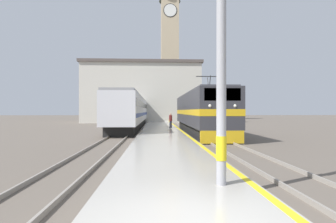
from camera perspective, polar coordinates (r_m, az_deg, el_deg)
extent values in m
plane|color=#60564C|center=(34.42, -1.80, -3.44)|extent=(200.00, 200.00, 0.00)
cube|color=#ADA89E|center=(29.42, -1.63, -3.74)|extent=(3.92, 140.00, 0.32)
cube|color=yellow|center=(29.50, 1.89, -3.41)|extent=(0.20, 140.00, 0.00)
cube|color=#60564C|center=(29.72, 5.37, -3.98)|extent=(2.83, 140.00, 0.02)
cube|color=gray|center=(29.62, 4.00, -3.84)|extent=(0.07, 140.00, 0.14)
cube|color=gray|center=(29.83, 6.74, -3.82)|extent=(0.07, 140.00, 0.14)
cube|color=#60564C|center=(29.57, -8.54, -4.01)|extent=(2.83, 140.00, 0.02)
cube|color=gray|center=(29.65, -9.92, -3.84)|extent=(0.07, 140.00, 0.14)
cube|color=gray|center=(29.50, -7.15, -3.86)|extent=(0.07, 140.00, 0.14)
cube|color=black|center=(24.94, 6.95, -3.76)|extent=(2.47, 15.35, 0.90)
cube|color=#333338|center=(24.89, 6.95, 0.52)|extent=(2.90, 16.68, 2.82)
cube|color=gold|center=(24.89, 6.95, -0.13)|extent=(2.92, 16.70, 0.44)
cube|color=gold|center=(16.95, 11.66, -5.43)|extent=(2.75, 0.30, 0.81)
cube|color=black|center=(16.82, 11.74, 3.66)|extent=(2.32, 0.12, 0.80)
sphere|color=white|center=(16.57, 9.11, 1.22)|extent=(0.20, 0.20, 0.20)
sphere|color=white|center=(16.97, 14.38, 1.19)|extent=(0.20, 0.20, 0.20)
cube|color=#4C4C51|center=(24.94, 6.95, 3.91)|extent=(2.61, 15.85, 0.12)
cylinder|color=#333333|center=(20.57, 9.10, 6.29)|extent=(0.06, 0.63, 1.03)
cylinder|color=#333333|center=(21.25, 8.71, 6.09)|extent=(0.06, 0.63, 1.03)
cube|color=#262626|center=(20.96, 8.90, 7.54)|extent=(2.03, 0.08, 0.06)
cube|color=black|center=(46.41, -6.44, -1.97)|extent=(2.46, 50.54, 0.90)
cube|color=silver|center=(46.38, -6.44, 0.33)|extent=(2.90, 52.65, 2.82)
cube|color=black|center=(46.39, -6.44, 1.02)|extent=(2.92, 51.60, 0.64)
cube|color=navy|center=(46.38, -6.44, -0.37)|extent=(2.92, 51.60, 0.36)
cube|color=gray|center=(46.41, -6.44, 2.19)|extent=(2.67, 52.65, 0.20)
cylinder|color=#9E9EA3|center=(7.10, 11.53, 22.11)|extent=(0.24, 0.24, 8.95)
cylinder|color=yellow|center=(6.64, 11.52, -7.82)|extent=(0.26, 0.26, 0.60)
cylinder|color=#23232D|center=(28.28, 0.58, -2.82)|extent=(0.26, 0.26, 0.74)
cylinder|color=maroon|center=(28.25, 0.58, -1.43)|extent=(0.34, 0.34, 0.62)
sphere|color=tan|center=(28.24, 0.58, -0.60)|extent=(0.20, 0.20, 0.20)
cube|color=tan|center=(62.06, 0.38, 10.95)|extent=(4.00, 4.00, 27.61)
cylinder|color=black|center=(63.15, 0.48, 21.16)|extent=(3.10, 0.06, 3.10)
cylinder|color=white|center=(63.12, 0.49, 21.17)|extent=(2.80, 0.10, 2.80)
cube|color=beige|center=(49.72, -5.64, 3.77)|extent=(21.18, 8.26, 10.62)
cube|color=#564C47|center=(50.38, -5.64, 10.10)|extent=(21.78, 8.86, 0.50)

